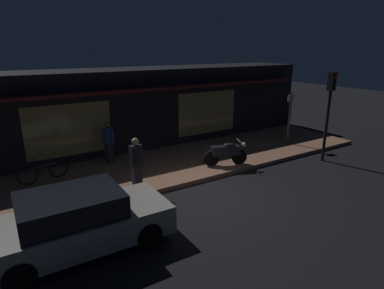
% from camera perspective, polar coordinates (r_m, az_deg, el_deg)
% --- Properties ---
extents(ground_plane, '(60.00, 60.00, 0.00)m').
position_cam_1_polar(ground_plane, '(10.47, 3.84, -8.82)').
color(ground_plane, black).
extents(sidewalk_slab, '(18.00, 4.00, 0.15)m').
position_cam_1_polar(sidewalk_slab, '(12.78, -4.09, -3.58)').
color(sidewalk_slab, '#8C6047').
rests_on(sidewalk_slab, ground_plane).
extents(storefront_building, '(18.00, 3.30, 3.60)m').
position_cam_1_polar(storefront_building, '(15.30, -10.30, 6.32)').
color(storefront_building, black).
rests_on(storefront_building, ground_plane).
extents(motorcycle, '(1.62, 0.84, 0.97)m').
position_cam_1_polar(motorcycle, '(12.44, 6.08, -1.42)').
color(motorcycle, black).
rests_on(motorcycle, sidewalk_slab).
extents(bicycle_parked, '(1.64, 0.45, 0.91)m').
position_cam_1_polar(bicycle_parked, '(12.05, -24.73, -4.26)').
color(bicycle_parked, black).
rests_on(bicycle_parked, sidewalk_slab).
extents(person_photographer, '(0.40, 0.62, 1.67)m').
position_cam_1_polar(person_photographer, '(10.41, -9.82, -3.06)').
color(person_photographer, '#28232D').
rests_on(person_photographer, sidewalk_slab).
extents(person_bystander, '(0.44, 0.59, 1.67)m').
position_cam_1_polar(person_bystander, '(12.87, -14.57, 0.51)').
color(person_bystander, '#28232D').
rests_on(person_bystander, sidewalk_slab).
extents(sign_post, '(0.44, 0.09, 2.40)m').
position_cam_1_polar(sign_post, '(15.65, 16.88, 5.00)').
color(sign_post, '#47474C').
rests_on(sign_post, sidewalk_slab).
extents(traffic_light_pole, '(0.24, 0.33, 3.60)m').
position_cam_1_polar(traffic_light_pole, '(13.91, 23.10, 7.03)').
color(traffic_light_pole, black).
rests_on(traffic_light_pole, ground_plane).
extents(parked_car_near, '(4.12, 1.81, 1.42)m').
position_cam_1_polar(parked_car_near, '(8.01, -19.55, -12.71)').
color(parked_car_near, black).
rests_on(parked_car_near, ground_plane).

